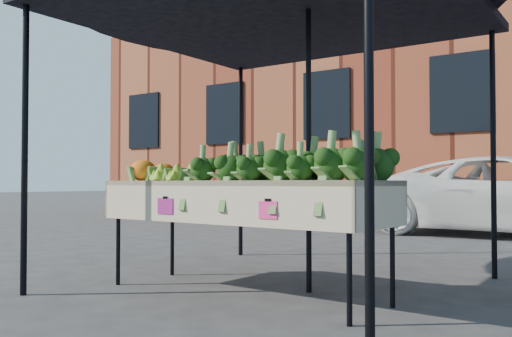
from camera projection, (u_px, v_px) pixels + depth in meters
ground at (257, 299)px, 4.17m from camera, size 90.00×90.00×0.00m
table at (242, 238)px, 4.34m from camera, size 2.44×0.93×0.90m
canopy at (277, 126)px, 4.73m from camera, size 3.16×3.16×2.74m
broccoli_heap at (285, 161)px, 4.15m from camera, size 1.63×0.60×0.29m
romanesco_cluster at (182, 168)px, 4.76m from camera, size 0.46×0.60×0.23m
cauliflower_pair at (154, 170)px, 4.99m from camera, size 0.26×0.46×0.20m
building_left at (343, 66)px, 17.01m from camera, size 12.00×8.00×9.00m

